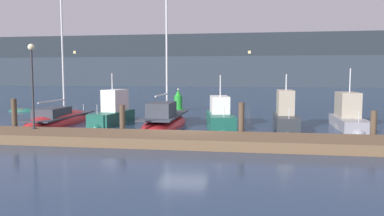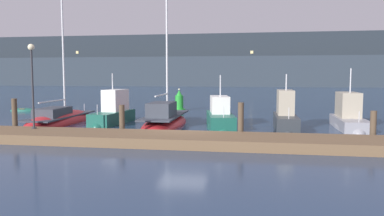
{
  "view_description": "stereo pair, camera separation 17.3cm",
  "coord_description": "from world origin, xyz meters",
  "px_view_note": "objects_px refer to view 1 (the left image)",
  "views": [
    {
      "loc": [
        3.5,
        -19.11,
        3.18
      ],
      "look_at": [
        0.0,
        2.97,
        1.2
      ],
      "focal_mm": 35.0,
      "sensor_mm": 36.0,
      "label": 1
    },
    {
      "loc": [
        3.67,
        -19.08,
        3.18
      ],
      "look_at": [
        0.0,
        2.97,
        1.2
      ],
      "focal_mm": 35.0,
      "sensor_mm": 36.0,
      "label": 2
    }
  ],
  "objects_px": {
    "motorboat_berth_2": "(113,118)",
    "motorboat_berth_6": "(349,123)",
    "sailboat_berth_3": "(165,122)",
    "motorboat_berth_5": "(285,123)",
    "rowboat_adrift": "(22,111)",
    "sailboat_berth_1": "(60,122)",
    "channel_buoy": "(178,102)",
    "dock_lamppost": "(32,73)",
    "motorboat_berth_4": "(220,122)"
  },
  "relations": [
    {
      "from": "motorboat_berth_5",
      "to": "channel_buoy",
      "type": "height_order",
      "value": "motorboat_berth_5"
    },
    {
      "from": "channel_buoy",
      "to": "sailboat_berth_3",
      "type": "bearing_deg",
      "value": -83.94
    },
    {
      "from": "motorboat_berth_4",
      "to": "motorboat_berth_6",
      "type": "height_order",
      "value": "motorboat_berth_6"
    },
    {
      "from": "motorboat_berth_4",
      "to": "rowboat_adrift",
      "type": "distance_m",
      "value": 19.53
    },
    {
      "from": "motorboat_berth_4",
      "to": "rowboat_adrift",
      "type": "bearing_deg",
      "value": 157.37
    },
    {
      "from": "sailboat_berth_1",
      "to": "sailboat_berth_3",
      "type": "xyz_separation_m",
      "value": [
        7.09,
        0.15,
        0.09
      ]
    },
    {
      "from": "dock_lamppost",
      "to": "motorboat_berth_6",
      "type": "bearing_deg",
      "value": 19.9
    },
    {
      "from": "motorboat_berth_2",
      "to": "dock_lamppost",
      "type": "height_order",
      "value": "dock_lamppost"
    },
    {
      "from": "motorboat_berth_6",
      "to": "sailboat_berth_3",
      "type": "bearing_deg",
      "value": -177.98
    },
    {
      "from": "sailboat_berth_3",
      "to": "channel_buoy",
      "type": "relative_size",
      "value": 4.88
    },
    {
      "from": "motorboat_berth_4",
      "to": "dock_lamppost",
      "type": "distance_m",
      "value": 10.78
    },
    {
      "from": "motorboat_berth_2",
      "to": "rowboat_adrift",
      "type": "xyz_separation_m",
      "value": [
        -10.93,
        6.74,
        -0.38
      ]
    },
    {
      "from": "sailboat_berth_1",
      "to": "channel_buoy",
      "type": "distance_m",
      "value": 11.62
    },
    {
      "from": "motorboat_berth_2",
      "to": "rowboat_adrift",
      "type": "distance_m",
      "value": 12.85
    },
    {
      "from": "motorboat_berth_5",
      "to": "motorboat_berth_4",
      "type": "bearing_deg",
      "value": 172.6
    },
    {
      "from": "motorboat_berth_5",
      "to": "motorboat_berth_6",
      "type": "xyz_separation_m",
      "value": [
        3.82,
        1.5,
        -0.07
      ]
    },
    {
      "from": "motorboat_berth_2",
      "to": "motorboat_berth_6",
      "type": "bearing_deg",
      "value": 0.93
    },
    {
      "from": "motorboat_berth_2",
      "to": "sailboat_berth_3",
      "type": "xyz_separation_m",
      "value": [
        3.51,
        -0.16,
        -0.21
      ]
    },
    {
      "from": "dock_lamppost",
      "to": "rowboat_adrift",
      "type": "xyz_separation_m",
      "value": [
        -8.95,
        12.55,
        -3.29
      ]
    },
    {
      "from": "motorboat_berth_5",
      "to": "rowboat_adrift",
      "type": "relative_size",
      "value": 1.82
    },
    {
      "from": "motorboat_berth_2",
      "to": "channel_buoy",
      "type": "xyz_separation_m",
      "value": [
        2.48,
        9.6,
        0.35
      ]
    },
    {
      "from": "motorboat_berth_2",
      "to": "motorboat_berth_4",
      "type": "relative_size",
      "value": 0.9
    },
    {
      "from": "dock_lamppost",
      "to": "rowboat_adrift",
      "type": "distance_m",
      "value": 15.76
    },
    {
      "from": "rowboat_adrift",
      "to": "sailboat_berth_1",
      "type": "bearing_deg",
      "value": -43.8
    },
    {
      "from": "motorboat_berth_6",
      "to": "rowboat_adrift",
      "type": "relative_size",
      "value": 2.12
    },
    {
      "from": "motorboat_berth_2",
      "to": "motorboat_berth_6",
      "type": "distance_m",
      "value": 14.71
    },
    {
      "from": "motorboat_berth_6",
      "to": "rowboat_adrift",
      "type": "height_order",
      "value": "motorboat_berth_6"
    },
    {
      "from": "motorboat_berth_6",
      "to": "motorboat_berth_5",
      "type": "bearing_deg",
      "value": -158.54
    },
    {
      "from": "sailboat_berth_1",
      "to": "motorboat_berth_2",
      "type": "distance_m",
      "value": 3.6
    },
    {
      "from": "motorboat_berth_2",
      "to": "dock_lamppost",
      "type": "distance_m",
      "value": 6.78
    },
    {
      "from": "motorboat_berth_6",
      "to": "channel_buoy",
      "type": "height_order",
      "value": "motorboat_berth_6"
    },
    {
      "from": "rowboat_adrift",
      "to": "motorboat_berth_6",
      "type": "bearing_deg",
      "value": -14.24
    },
    {
      "from": "sailboat_berth_3",
      "to": "motorboat_berth_4",
      "type": "distance_m",
      "value": 3.64
    },
    {
      "from": "sailboat_berth_3",
      "to": "motorboat_berth_4",
      "type": "height_order",
      "value": "sailboat_berth_3"
    },
    {
      "from": "motorboat_berth_2",
      "to": "sailboat_berth_3",
      "type": "bearing_deg",
      "value": -2.57
    },
    {
      "from": "sailboat_berth_1",
      "to": "motorboat_berth_5",
      "type": "relative_size",
      "value": 2.8
    },
    {
      "from": "sailboat_berth_3",
      "to": "motorboat_berth_6",
      "type": "height_order",
      "value": "sailboat_berth_3"
    },
    {
      "from": "sailboat_berth_1",
      "to": "motorboat_berth_2",
      "type": "bearing_deg",
      "value": 4.86
    },
    {
      "from": "sailboat_berth_1",
      "to": "sailboat_berth_3",
      "type": "distance_m",
      "value": 7.09
    },
    {
      "from": "channel_buoy",
      "to": "dock_lamppost",
      "type": "relative_size",
      "value": 0.46
    },
    {
      "from": "sailboat_berth_1",
      "to": "motorboat_berth_6",
      "type": "height_order",
      "value": "sailboat_berth_1"
    },
    {
      "from": "sailboat_berth_1",
      "to": "motorboat_berth_5",
      "type": "bearing_deg",
      "value": -3.79
    },
    {
      "from": "motorboat_berth_2",
      "to": "channel_buoy",
      "type": "relative_size",
      "value": 2.38
    },
    {
      "from": "rowboat_adrift",
      "to": "dock_lamppost",
      "type": "bearing_deg",
      "value": -54.49
    },
    {
      "from": "dock_lamppost",
      "to": "rowboat_adrift",
      "type": "height_order",
      "value": "dock_lamppost"
    },
    {
      "from": "sailboat_berth_3",
      "to": "motorboat_berth_4",
      "type": "bearing_deg",
      "value": -9.71
    },
    {
      "from": "sailboat_berth_1",
      "to": "channel_buoy",
      "type": "height_order",
      "value": "sailboat_berth_1"
    },
    {
      "from": "motorboat_berth_5",
      "to": "channel_buoy",
      "type": "bearing_deg",
      "value": 127.77
    },
    {
      "from": "motorboat_berth_5",
      "to": "rowboat_adrift",
      "type": "bearing_deg",
      "value": 159.85
    },
    {
      "from": "motorboat_berth_6",
      "to": "rowboat_adrift",
      "type": "xyz_separation_m",
      "value": [
        -25.64,
        6.5,
        -0.34
      ]
    }
  ]
}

